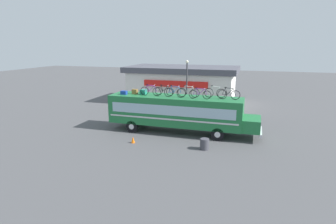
% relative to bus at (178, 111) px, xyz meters
% --- Properties ---
extents(ground_plane, '(120.00, 120.00, 0.00)m').
position_rel_bus_xyz_m(ground_plane, '(-0.28, 0.00, -1.81)').
color(ground_plane, '#4C4C4F').
extents(bus, '(12.35, 2.64, 3.01)m').
position_rel_bus_xyz_m(bus, '(0.00, 0.00, 0.00)').
color(bus, '#1E6B38').
rests_on(bus, ground).
extents(luggage_bag_1, '(0.51, 0.37, 0.30)m').
position_rel_bus_xyz_m(luggage_bag_1, '(-4.67, -0.38, 1.36)').
color(luggage_bag_1, '#193899').
rests_on(luggage_bag_1, bus).
extents(luggage_bag_2, '(0.45, 0.34, 0.41)m').
position_rel_bus_xyz_m(luggage_bag_2, '(-3.87, 0.09, 1.41)').
color(luggage_bag_2, olive).
rests_on(luggage_bag_2, bus).
extents(luggage_bag_3, '(0.47, 0.52, 0.41)m').
position_rel_bus_xyz_m(luggage_bag_3, '(-3.09, 0.09, 1.41)').
color(luggage_bag_3, '#1E7F66').
rests_on(luggage_bag_3, bus).
extents(rooftop_bicycle_1, '(1.79, 0.44, 0.94)m').
position_rel_bus_xyz_m(rooftop_bicycle_1, '(-2.31, -0.24, 1.60)').
color(rooftop_bicycle_1, black).
rests_on(rooftop_bicycle_1, bus).
extents(rooftop_bicycle_2, '(1.66, 0.44, 0.88)m').
position_rel_bus_xyz_m(rooftop_bicycle_2, '(-1.27, 0.21, 1.57)').
color(rooftop_bicycle_2, black).
rests_on(rooftop_bicycle_2, bus).
extents(rooftop_bicycle_3, '(1.77, 0.44, 0.97)m').
position_rel_bus_xyz_m(rooftop_bicycle_3, '(-0.21, -0.36, 1.60)').
color(rooftop_bicycle_3, black).
rests_on(rooftop_bicycle_3, bus).
extents(rooftop_bicycle_4, '(1.80, 0.44, 0.96)m').
position_rel_bus_xyz_m(rooftop_bicycle_4, '(0.83, 0.01, 1.60)').
color(rooftop_bicycle_4, black).
rests_on(rooftop_bicycle_4, bus).
extents(rooftop_bicycle_5, '(1.76, 0.44, 0.89)m').
position_rel_bus_xyz_m(rooftop_bicycle_5, '(1.85, -0.44, 1.58)').
color(rooftop_bicycle_5, black).
rests_on(rooftop_bicycle_5, bus).
extents(rooftop_bicycle_6, '(1.70, 0.44, 0.97)m').
position_rel_bus_xyz_m(rooftop_bicycle_6, '(2.89, 0.41, 1.61)').
color(rooftop_bicycle_6, black).
rests_on(rooftop_bicycle_6, bus).
extents(rooftop_bicycle_7, '(1.72, 0.44, 0.96)m').
position_rel_bus_xyz_m(rooftop_bicycle_7, '(4.00, 0.02, 1.60)').
color(rooftop_bicycle_7, black).
rests_on(rooftop_bicycle_7, bus).
extents(roadside_building, '(13.54, 7.14, 4.46)m').
position_rel_bus_xyz_m(roadside_building, '(-2.86, 12.44, 0.47)').
color(roadside_building, silver).
rests_on(roadside_building, ground).
extents(trash_bin, '(0.62, 0.62, 0.78)m').
position_rel_bus_xyz_m(trash_bin, '(2.81, -3.29, -1.42)').
color(trash_bin, '#3F3F47').
rests_on(trash_bin, ground).
extents(traffic_cone, '(0.28, 0.28, 0.49)m').
position_rel_bus_xyz_m(traffic_cone, '(-2.49, -3.55, -1.56)').
color(traffic_cone, orange).
rests_on(traffic_cone, ground).
extents(street_lamp, '(0.30, 0.30, 5.59)m').
position_rel_bus_xyz_m(street_lamp, '(-0.78, 6.10, 1.43)').
color(street_lamp, '#38383D').
rests_on(street_lamp, ground).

